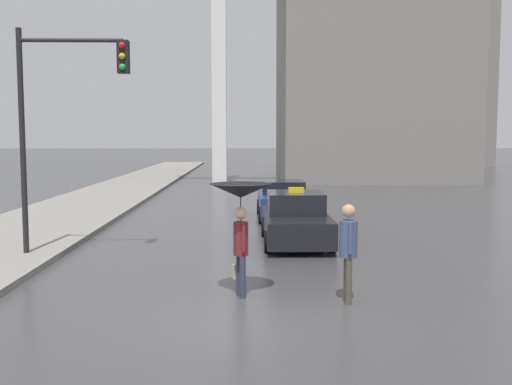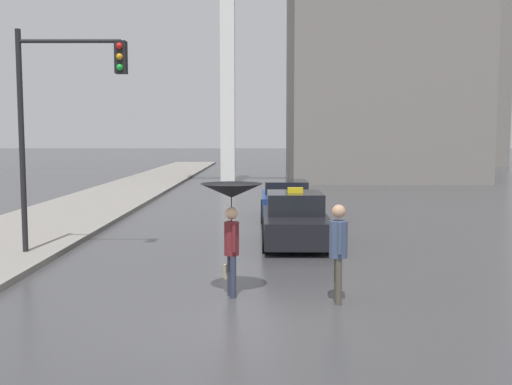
{
  "view_description": "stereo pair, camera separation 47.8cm",
  "coord_description": "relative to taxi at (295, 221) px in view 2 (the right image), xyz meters",
  "views": [
    {
      "loc": [
        0.13,
        -9.93,
        3.09
      ],
      "look_at": [
        0.49,
        8.16,
        1.4
      ],
      "focal_mm": 42.0,
      "sensor_mm": 36.0,
      "label": 1
    },
    {
      "loc": [
        0.6,
        -9.94,
        3.09
      ],
      "look_at": [
        0.49,
        8.16,
        1.4
      ],
      "focal_mm": 42.0,
      "sensor_mm": 36.0,
      "label": 2
    }
  ],
  "objects": [
    {
      "name": "ground_plane",
      "position": [
        -1.62,
        -7.21,
        -0.67
      ],
      "size": [
        300.0,
        300.0,
        0.0
      ],
      "primitive_type": "plane",
      "color": "#424244"
    },
    {
      "name": "pedestrian_man",
      "position": [
        0.43,
        -6.23,
        0.45
      ],
      "size": [
        0.34,
        0.49,
        1.85
      ],
      "rotation": [
        0.0,
        0.0,
        -1.56
      ],
      "color": "#4C473D",
      "rests_on": "ground_plane"
    },
    {
      "name": "taxi",
      "position": [
        0.0,
        0.0,
        0.0
      ],
      "size": [
        1.91,
        4.22,
        1.64
      ],
      "rotation": [
        0.0,
        0.0,
        3.14
      ],
      "color": "black",
      "rests_on": "ground_plane"
    },
    {
      "name": "sedan_red",
      "position": [
        -0.02,
        5.35,
        -0.01
      ],
      "size": [
        1.91,
        4.09,
        1.43
      ],
      "rotation": [
        0.0,
        0.0,
        3.14
      ],
      "color": "navy",
      "rests_on": "ground_plane"
    },
    {
      "name": "traffic_light",
      "position": [
        -5.98,
        -2.05,
        3.27
      ],
      "size": [
        2.76,
        0.38,
        5.76
      ],
      "color": "black",
      "rests_on": "ground_plane"
    },
    {
      "name": "monument_cross",
      "position": [
        -3.06,
        21.12,
        9.46
      ],
      "size": [
        7.86,
        0.9,
        17.86
      ],
      "color": "white",
      "rests_on": "ground_plane"
    },
    {
      "name": "pedestrian_with_umbrella",
      "position": [
        -1.56,
        -5.78,
        1.17
      ],
      "size": [
        1.2,
        1.2,
        2.2
      ],
      "rotation": [
        0.0,
        0.0,
        1.87
      ],
      "color": "#2D3347",
      "rests_on": "ground_plane"
    },
    {
      "name": "building_tower_far",
      "position": [
        19.39,
        50.12,
        13.01
      ],
      "size": [
        10.24,
        11.95,
        27.36
      ],
      "color": "gray",
      "rests_on": "ground_plane"
    }
  ]
}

